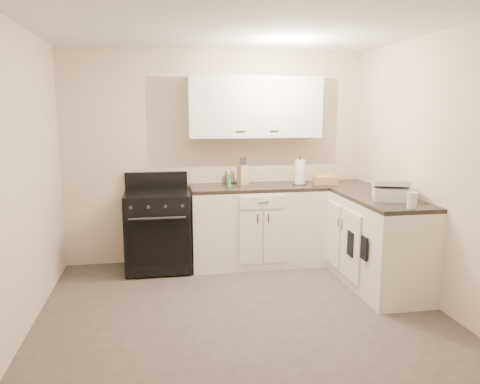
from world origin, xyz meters
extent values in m
plane|color=#473F38|center=(0.00, 0.00, 0.00)|extent=(3.60, 3.60, 0.00)
plane|color=white|center=(0.00, 0.00, 2.50)|extent=(3.60, 3.60, 0.00)
plane|color=beige|center=(0.00, 1.80, 1.25)|extent=(3.60, 0.00, 3.60)
plane|color=beige|center=(1.80, 0.00, 1.25)|extent=(0.00, 3.60, 3.60)
plane|color=beige|center=(-1.80, 0.00, 1.25)|extent=(0.00, 3.60, 3.60)
plane|color=beige|center=(0.00, -1.80, 1.25)|extent=(3.60, 0.00, 3.60)
cube|color=white|center=(0.43, 1.50, 0.45)|extent=(1.55, 0.60, 0.90)
cube|color=white|center=(1.50, 0.85, 0.45)|extent=(0.60, 1.90, 0.90)
cube|color=black|center=(0.43, 1.50, 0.92)|extent=(1.55, 0.60, 0.04)
cube|color=black|center=(1.50, 0.85, 0.92)|extent=(0.60, 1.90, 0.04)
cube|color=white|center=(0.43, 1.65, 1.84)|extent=(1.55, 0.30, 0.70)
cube|color=black|center=(-0.73, 1.48, 0.46)|extent=(0.72, 0.62, 0.87)
cube|color=tan|center=(0.27, 1.59, 1.06)|extent=(0.13, 0.13, 0.23)
cylinder|color=white|center=(0.94, 1.49, 1.09)|extent=(0.13, 0.13, 0.29)
cylinder|color=green|center=(0.09, 1.49, 1.02)|extent=(0.07, 0.07, 0.15)
cube|color=black|center=(0.14, 1.75, 1.01)|extent=(0.12, 0.06, 0.14)
cube|color=tan|center=(1.25, 1.49, 0.99)|extent=(0.31, 0.24, 0.09)
cube|color=silver|center=(1.53, 0.41, 1.00)|extent=(0.43, 0.42, 0.13)
cylinder|color=silver|center=(1.51, 0.00, 1.01)|extent=(0.11, 0.11, 0.14)
cube|color=black|center=(1.18, 0.21, 0.52)|extent=(0.02, 0.13, 0.22)
cube|color=black|center=(1.18, 0.52, 0.48)|extent=(0.02, 0.14, 0.25)
camera|label=1|loc=(-0.71, -3.75, 1.79)|focal=35.00mm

